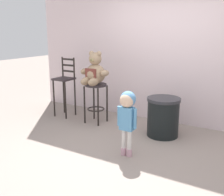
{
  "coord_description": "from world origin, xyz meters",
  "views": [
    {
      "loc": [
        1.82,
        -3.34,
        1.79
      ],
      "look_at": [
        -0.52,
        0.53,
        0.65
      ],
      "focal_mm": 44.46,
      "sensor_mm": 36.0,
      "label": 1
    }
  ],
  "objects_px": {
    "teddy_bear": "(95,72)",
    "bar_chair_empty": "(65,83)",
    "trash_bin": "(163,117)",
    "bar_stool_with_teddy": "(96,95)",
    "child_walking": "(127,110)"
  },
  "relations": [
    {
      "from": "teddy_bear",
      "to": "bar_chair_empty",
      "type": "distance_m",
      "value": 0.86
    },
    {
      "from": "trash_bin",
      "to": "bar_chair_empty",
      "type": "distance_m",
      "value": 2.2
    },
    {
      "from": "teddy_bear",
      "to": "trash_bin",
      "type": "relative_size",
      "value": 0.93
    },
    {
      "from": "trash_bin",
      "to": "bar_chair_empty",
      "type": "bearing_deg",
      "value": 179.14
    },
    {
      "from": "bar_stool_with_teddy",
      "to": "trash_bin",
      "type": "xyz_separation_m",
      "value": [
        1.37,
        0.01,
        -0.22
      ]
    },
    {
      "from": "bar_stool_with_teddy",
      "to": "trash_bin",
      "type": "bearing_deg",
      "value": 0.31
    },
    {
      "from": "bar_stool_with_teddy",
      "to": "bar_chair_empty",
      "type": "distance_m",
      "value": 0.81
    },
    {
      "from": "child_walking",
      "to": "bar_chair_empty",
      "type": "bearing_deg",
      "value": -158.34
    },
    {
      "from": "teddy_bear",
      "to": "bar_chair_empty",
      "type": "xyz_separation_m",
      "value": [
        -0.8,
        0.07,
        -0.3
      ]
    },
    {
      "from": "bar_stool_with_teddy",
      "to": "bar_chair_empty",
      "type": "height_order",
      "value": "bar_chair_empty"
    },
    {
      "from": "child_walking",
      "to": "trash_bin",
      "type": "relative_size",
      "value": 1.43
    },
    {
      "from": "trash_bin",
      "to": "bar_chair_empty",
      "type": "xyz_separation_m",
      "value": [
        -2.17,
        0.03,
        0.36
      ]
    },
    {
      "from": "bar_stool_with_teddy",
      "to": "child_walking",
      "type": "relative_size",
      "value": 0.81
    },
    {
      "from": "bar_stool_with_teddy",
      "to": "child_walking",
      "type": "xyz_separation_m",
      "value": [
        1.21,
        -0.98,
        0.14
      ]
    },
    {
      "from": "bar_stool_with_teddy",
      "to": "trash_bin",
      "type": "distance_m",
      "value": 1.39
    }
  ]
}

